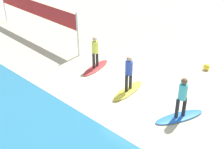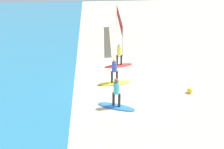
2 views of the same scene
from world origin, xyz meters
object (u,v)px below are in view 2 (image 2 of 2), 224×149
(surfboard_red, at_px, (119,65))
(volleyball_net, at_px, (119,20))
(beach_ball, at_px, (190,91))
(surfboard_yellow, at_px, (114,83))
(surfer_red, at_px, (119,53))
(surfer_yellow, at_px, (114,69))
(surfer_blue, at_px, (116,90))
(surfboard_blue, at_px, (116,106))

(surfboard_red, xyz_separation_m, volleyball_net, (6.36, -0.73, 1.74))
(surfboard_red, relative_size, beach_ball, 6.42)
(surfboard_yellow, xyz_separation_m, volleyball_net, (9.07, -1.34, 1.74))
(surfer_red, bearing_deg, surfer_yellow, 167.28)
(surfer_yellow, relative_size, surfboard_red, 0.78)
(surfboard_yellow, bearing_deg, surfboard_red, -108.99)
(beach_ball, bearing_deg, surfboard_yellow, 70.27)
(surfer_yellow, height_order, volleyball_net, volleyball_net)
(surfer_yellow, height_order, surfer_red, same)
(surfboard_red, height_order, surfer_red, surfer_red)
(surfboard_yellow, relative_size, beach_ball, 6.42)
(surfboard_red, bearing_deg, surfer_red, 76.85)
(surfer_yellow, xyz_separation_m, beach_ball, (-1.56, -4.34, -0.87))
(surfer_blue, relative_size, surfer_red, 1.00)
(surfboard_blue, bearing_deg, volleyball_net, -73.04)
(surfer_yellow, relative_size, beach_ball, 5.01)
(surfboard_yellow, relative_size, surfer_red, 1.28)
(surfboard_yellow, distance_m, volleyball_net, 9.33)
(surfer_blue, relative_size, surfboard_yellow, 0.78)
(beach_ball, bearing_deg, surfer_yellow, 70.27)
(surfboard_red, distance_m, volleyball_net, 6.63)
(beach_ball, bearing_deg, volleyball_net, 15.77)
(surfer_red, bearing_deg, surfboard_red, 0.00)
(surfer_blue, bearing_deg, surfboard_red, -8.07)
(surfer_blue, bearing_deg, surfer_yellow, -3.27)
(surfboard_blue, xyz_separation_m, beach_ball, (1.13, -4.49, 0.12))
(surfer_red, distance_m, volleyball_net, 6.44)
(surfboard_yellow, xyz_separation_m, beach_ball, (-1.56, -4.34, 0.12))
(surfer_yellow, distance_m, volleyball_net, 9.19)
(surfboard_blue, bearing_deg, surfer_yellow, -69.07)
(surfboard_yellow, height_order, surfer_yellow, surfer_yellow)
(surfboard_yellow, distance_m, surfer_red, 2.95)
(surfboard_blue, height_order, volleyball_net, volleyball_net)
(surfboard_blue, distance_m, beach_ball, 4.63)
(surfboard_blue, distance_m, surfboard_red, 5.44)
(surfboard_yellow, bearing_deg, beach_ball, 154.01)
(surfer_blue, bearing_deg, surfboard_blue, 90.00)
(surfer_blue, height_order, surfboard_red, surfer_blue)
(surfer_blue, distance_m, surfboard_red, 5.53)
(surfboard_yellow, distance_m, surfer_yellow, 0.99)
(volleyball_net, bearing_deg, surfboard_red, 173.48)
(surfer_blue, relative_size, volleyball_net, 0.18)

